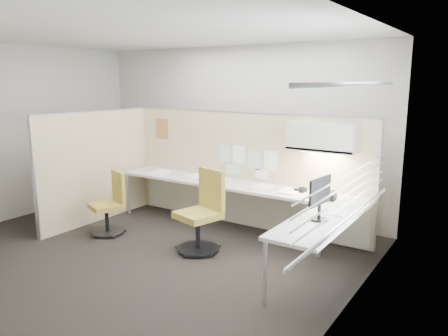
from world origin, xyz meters
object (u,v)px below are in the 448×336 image
Objects in this scene: desk at (248,197)px; chair_right at (202,214)px; phone at (327,195)px; chair_left at (111,205)px; monitor at (320,196)px.

desk is 0.79m from chair_right.
chair_left is at bearing -166.67° from phone.
chair_left is 1.53m from chair_right.
phone is at bearing 3.43° from desk.
monitor reaches higher than desk.
chair_left is 4.03× the size of phone.
desk is 8.42× the size of monitor.
chair_left is 1.91× the size of monitor.
phone reaches higher than desk.
chair_left is 0.85× the size of chair_right.
monitor is at bearing -81.19° from phone.
monitor is (1.64, -0.08, 0.51)m from chair_right.
chair_right is 1.64m from phone.
chair_right is at bearing 92.97° from monitor.
chair_left is at bearing -151.90° from desk.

